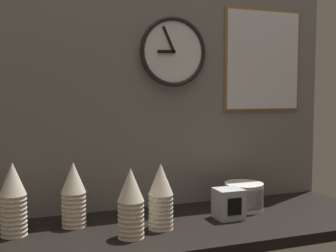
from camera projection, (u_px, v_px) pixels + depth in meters
The scene contains 10 objects.
ground_plane at pixel (183, 227), 161.03cm from camera, with size 160.00×56.00×4.00cm, color black.
wall_tiled_back at pixel (161, 85), 181.52cm from camera, with size 160.00×3.00×105.00cm.
cup_stack_far_left at pixel (13, 199), 145.18cm from camera, with size 9.16×9.16×25.52cm.
cup_stack_left at pixel (74, 194), 155.21cm from camera, with size 9.16×9.16×23.95cm.
cup_stack_center at pixel (161, 196), 152.44cm from camera, with size 9.16×9.16×23.95cm.
cup_stack_center_left at pixel (131, 203), 143.05cm from camera, with size 9.16×9.16×23.95cm.
bowl_stack_right at pixel (244, 196), 177.82cm from camera, with size 16.44×16.44×11.40cm.
wall_clock at pixel (173, 52), 179.14cm from camera, with size 29.85×2.70×29.85cm.
menu_board at pixel (263, 60), 195.59cm from camera, with size 39.90×1.32×47.21cm.
napkin_dispenser at pixel (229, 204), 165.23cm from camera, with size 10.61×9.89×11.77cm.
Camera 1 is at (-59.52, -145.88, 49.41)cm, focal length 45.00 mm.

